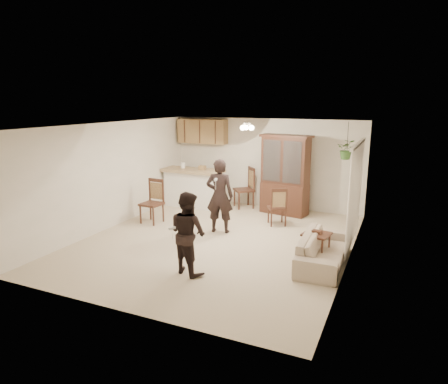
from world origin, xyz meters
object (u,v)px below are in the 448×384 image
at_px(sofa, 323,245).
at_px(side_table, 316,246).
at_px(chair_hutch_right, 277,214).
at_px(adult, 220,194).
at_px(china_hutch, 285,175).
at_px(chair_hutch_left, 244,196).
at_px(chair_bar, 152,211).
at_px(child, 188,236).

height_order(sofa, side_table, sofa).
distance_m(sofa, chair_hutch_right, 2.47).
xyz_separation_m(adult, china_hutch, (0.94, 2.12, 0.15)).
bearing_deg(china_hutch, sofa, -51.92).
xyz_separation_m(chair_hutch_left, chair_hutch_right, (1.33, -1.17, -0.06)).
relative_size(china_hutch, side_table, 3.65).
bearing_deg(adult, side_table, 150.52).
relative_size(adult, chair_bar, 1.66).
relative_size(adult, child, 1.33).
bearing_deg(child, chair_hutch_right, -80.19).
relative_size(chair_bar, chair_hutch_left, 0.94).
height_order(adult, side_table, adult).
xyz_separation_m(adult, child, (0.42, -2.25, -0.22)).
distance_m(adult, child, 2.30).
bearing_deg(adult, chair_hutch_right, -146.85).
bearing_deg(child, chair_bar, -23.80).
distance_m(sofa, adult, 2.74).
bearing_deg(child, sofa, -126.84).
xyz_separation_m(chair_bar, chair_hutch_right, (2.89, 1.12, -0.04)).
bearing_deg(side_table, chair_hutch_right, 126.25).
bearing_deg(adult, china_hutch, -126.41).
bearing_deg(chair_hutch_left, china_hutch, 43.79).
relative_size(side_table, chair_bar, 0.53).
distance_m(china_hutch, chair_hutch_left, 1.42).
relative_size(sofa, chair_hutch_left, 1.62).
distance_m(china_hutch, side_table, 3.28).
height_order(child, china_hutch, china_hutch).
relative_size(child, china_hutch, 0.64).
bearing_deg(china_hutch, chair_bar, -131.90).
bearing_deg(chair_bar, child, -40.29).
bearing_deg(chair_bar, adult, 5.28).
distance_m(adult, chair_bar, 1.94).
height_order(sofa, china_hutch, china_hutch).
height_order(child, chair_hutch_right, child).
height_order(sofa, child, child).
relative_size(sofa, chair_bar, 1.73).
relative_size(sofa, side_table, 3.23).
height_order(china_hutch, chair_hutch_right, china_hutch).
xyz_separation_m(adult, side_table, (2.37, -0.72, -0.63)).
distance_m(adult, china_hutch, 2.32).
distance_m(child, side_table, 2.51).
bearing_deg(china_hutch, child, -86.44).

